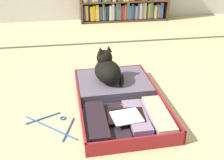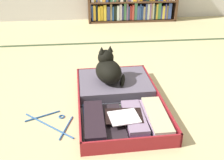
# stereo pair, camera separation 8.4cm
# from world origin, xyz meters

# --- Properties ---
(ground_plane) EXTENTS (10.00, 10.00, 0.00)m
(ground_plane) POSITION_xyz_m (0.00, 0.00, 0.00)
(ground_plane) COLOR #C5B884
(tatami_border) EXTENTS (4.80, 0.05, 0.00)m
(tatami_border) POSITION_xyz_m (0.00, 1.35, 0.00)
(tatami_border) COLOR #334629
(tatami_border) RESTS_ON ground_plane
(open_suitcase) EXTENTS (0.59, 0.95, 0.09)m
(open_suitcase) POSITION_xyz_m (-0.10, 0.08, 0.04)
(open_suitcase) COLOR maroon
(open_suitcase) RESTS_ON ground_plane
(black_cat) EXTENTS (0.26, 0.30, 0.27)m
(black_cat) POSITION_xyz_m (-0.15, 0.25, 0.19)
(black_cat) COLOR black
(black_cat) RESTS_ON open_suitcase
(clothes_hanger) EXTENTS (0.33, 0.31, 0.01)m
(clothes_hanger) POSITION_xyz_m (-0.54, -0.12, 0.01)
(clothes_hanger) COLOR #285694
(clothes_hanger) RESTS_ON ground_plane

